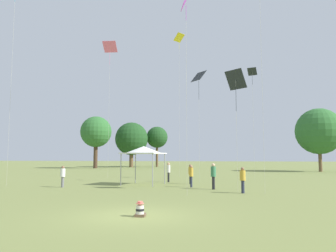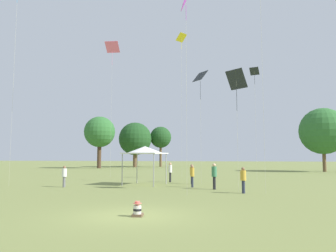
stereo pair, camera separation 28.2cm
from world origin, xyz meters
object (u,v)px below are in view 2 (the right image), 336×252
Objects in this scene: person_standing_4 at (214,174)px; kite_4 at (112,50)px; person_standing_5 at (64,174)px; distant_tree_3 at (323,131)px; person_standing_2 at (192,172)px; kite_5 at (186,4)px; seated_toddler at (137,210)px; person_standing_3 at (192,174)px; kite_3 at (254,75)px; kite_2 at (200,78)px; kite_6 at (181,43)px; person_standing_1 at (170,170)px; canopy_tent at (145,150)px; distant_tree_0 at (161,137)px; distant_tree_1 at (100,132)px; distant_tree_2 at (135,139)px; kite_7 at (236,81)px; person_standing_0 at (243,178)px.

kite_4 reaches higher than person_standing_4.
person_standing_5 is 39.49m from distant_tree_3.
person_standing_2 is 0.17× the size of distant_tree_3.
kite_5 reaches higher than person_standing_4.
distant_tree_3 reaches higher than person_standing_4.
person_standing_3 reaches higher than seated_toddler.
kite_2 is at bearing 104.48° from kite_3.
person_standing_1 is at bearing 81.04° from kite_6.
kite_2 reaches higher than person_standing_3.
distant_tree_0 is (-9.25, 46.12, 3.79)m from canopy_tent.
kite_4 is at bearing -64.16° from distant_tree_1.
kite_3 is 0.89× the size of kite_5.
distant_tree_2 is (-17.50, 40.69, 5.07)m from person_standing_2.
person_standing_3 reaches higher than person_standing_2.
kite_3 is 1.21× the size of distant_tree_0.
person_standing_5 is 0.20× the size of kite_7.
distant_tree_3 is at bearing -105.45° from kite_4.
person_standing_2 is 13.08m from kite_5.
kite_7 is (1.58, -1.16, 6.07)m from person_standing_4.
kite_7 is at bearing 24.29° from kite_2.
distant_tree_0 is at bearing -83.60° from kite_6.
person_standing_1 is 5.11m from person_standing_3.
person_standing_4 is (2.17, 10.68, 0.81)m from seated_toddler.
canopy_tent is 0.37× the size of distant_tree_0.
person_standing_0 is 0.99× the size of person_standing_3.
seated_toddler is at bearing 178.00° from person_standing_3.
person_standing_0 is 0.90× the size of person_standing_4.
kite_3 is 14.45m from kite_5.
distant_tree_1 reaches higher than person_standing_1.
person_standing_5 is 0.16× the size of distant_tree_2.
kite_7 is at bearing 160.14° from person_standing_4.
distant_tree_0 is (-13.19, 47.48, 5.54)m from person_standing_3.
distant_tree_2 is (-19.57, 44.77, 4.98)m from person_standing_4.
distant_tree_3 reaches higher than distant_tree_0.
person_standing_3 is 19.33m from kite_4.
person_standing_4 is 0.18× the size of distant_tree_1.
person_standing_2 is at bearing 137.22° from person_standing_5.
distant_tree_1 is at bearing 16.61° from kite_3.
kite_2 reaches higher than seated_toddler.
canopy_tent is at bearing 140.32° from person_standing_5.
distant_tree_2 reaches higher than canopy_tent.
seated_toddler is 0.34× the size of person_standing_1.
person_standing_1 is 0.11× the size of kite_6.
kite_6 is (-6.17, 14.97, 14.14)m from person_standing_0.
person_standing_1 is at bearing 65.13° from canopy_tent.
kite_6 is 1.80× the size of distant_tree_0.
canopy_tent is 0.33× the size of distant_tree_1.
kite_5 is at bearing -60.54° from distant_tree_1.
distant_tree_0 is (-16.71, 50.73, 5.57)m from person_standing_0.
kite_5 is 1.55× the size of kite_7.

